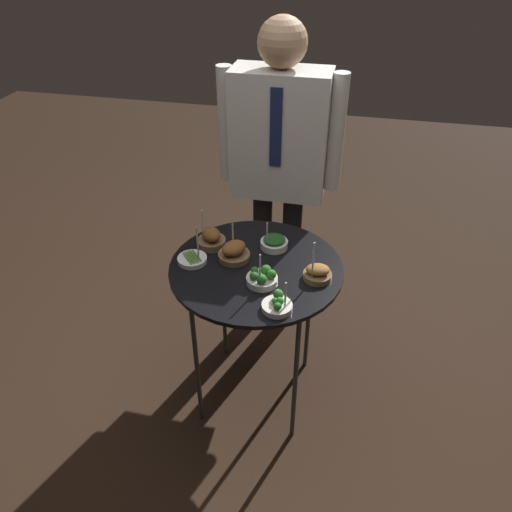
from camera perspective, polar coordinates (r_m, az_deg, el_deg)
The scene contains 10 objects.
ground_plane at distance 2.55m, azimuth 0.00°, elevation -15.01°, with size 8.00×8.00×0.00m, color black.
serving_cart at distance 2.05m, azimuth 0.00°, elevation -2.35°, with size 0.71×0.71×0.76m.
bowl_roast_center at distance 1.96m, azimuth 7.04°, elevation -1.93°, with size 0.11×0.11×0.18m.
bowl_spinach_back_right at distance 2.12m, azimuth 2.08°, elevation 1.54°, with size 0.12×0.12×0.13m.
bowl_broccoli_mid_left at distance 1.92m, azimuth 0.73°, elevation -2.50°, with size 0.12×0.12×0.16m.
bowl_roast_far_rim at distance 2.05m, azimuth -2.54°, elevation 0.47°, with size 0.13×0.14×0.15m.
bowl_roast_front_right at distance 2.13m, azimuth -5.13°, elevation 1.99°, with size 0.12×0.12×0.17m.
bowl_asparagus_front_left at distance 2.06m, azimuth -7.29°, elevation -0.33°, with size 0.12×0.12×0.18m.
bowl_broccoli_back_left at distance 1.81m, azimuth 2.46°, elevation -5.55°, with size 0.11×0.11×0.13m.
waiter_figure at distance 2.41m, azimuth 2.69°, elevation 12.03°, with size 0.59×0.22×1.60m.
Camera 1 is at (0.35, -1.59, 1.97)m, focal length 35.00 mm.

